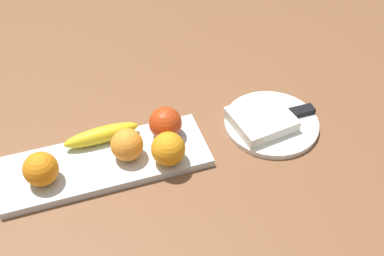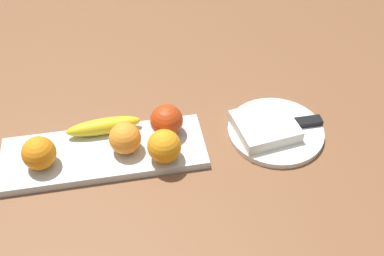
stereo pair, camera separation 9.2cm
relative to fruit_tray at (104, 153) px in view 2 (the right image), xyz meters
name	(u,v)px [view 2 (the right image)]	position (x,y,z in m)	size (l,w,h in m)	color
ground_plane	(111,161)	(-0.01, 0.02, -0.01)	(2.40, 2.40, 0.00)	brown
fruit_tray	(104,153)	(0.00, 0.00, 0.00)	(0.40, 0.14, 0.02)	silver
apple	(167,121)	(-0.13, -0.03, 0.04)	(0.07, 0.07, 0.07)	#BE3B14
banana	(104,126)	(0.00, -0.05, 0.02)	(0.15, 0.03, 0.03)	yellow
orange_near_apple	(125,138)	(-0.04, 0.01, 0.04)	(0.06, 0.06, 0.06)	orange
orange_near_banana	(164,146)	(-0.12, 0.04, 0.04)	(0.07, 0.07, 0.07)	orange
orange_center	(39,152)	(0.12, 0.01, 0.04)	(0.06, 0.06, 0.06)	orange
dinner_plate	(275,131)	(-0.36, 0.00, 0.00)	(0.20, 0.20, 0.01)	white
folded_napkin	(265,126)	(-0.33, 0.00, 0.02)	(0.12, 0.11, 0.03)	white
knife	(294,124)	(-0.40, 0.00, 0.01)	(0.18, 0.02, 0.01)	silver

